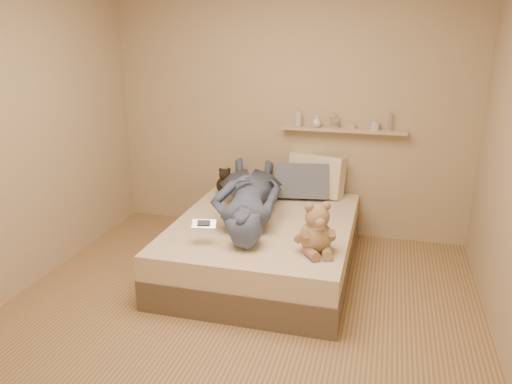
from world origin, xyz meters
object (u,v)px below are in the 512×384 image
(wall_shelf, at_px, (343,130))
(dark_plush, at_px, (225,183))
(game_console, at_px, (204,224))
(person, at_px, (248,194))
(bed, at_px, (264,245))
(teddy_bear, at_px, (316,232))
(pillow_cream, at_px, (316,175))
(pillow_grey, at_px, (302,181))

(wall_shelf, bearing_deg, dark_plush, -165.30)
(game_console, bearing_deg, person, 77.50)
(bed, bearing_deg, teddy_bear, -44.95)
(teddy_bear, bearing_deg, bed, 135.05)
(wall_shelf, bearing_deg, pillow_cream, -161.13)
(dark_plush, distance_m, pillow_cream, 0.91)
(teddy_bear, height_order, pillow_cream, pillow_cream)
(bed, height_order, game_console, game_console)
(pillow_cream, bearing_deg, person, -123.95)
(game_console, height_order, pillow_cream, pillow_cream)
(bed, xyz_separation_m, game_console, (-0.33, -0.59, 0.39))
(bed, height_order, pillow_grey, pillow_grey)
(teddy_bear, xyz_separation_m, pillow_cream, (-0.21, 1.35, 0.04))
(teddy_bear, relative_size, pillow_cream, 0.73)
(pillow_grey, bearing_deg, wall_shelf, 32.21)
(bed, distance_m, wall_shelf, 1.38)
(pillow_grey, bearing_deg, game_console, -112.42)
(teddy_bear, relative_size, person, 0.24)
(bed, height_order, person, person)
(dark_plush, bearing_deg, person, -53.17)
(dark_plush, bearing_deg, pillow_grey, 5.43)
(pillow_grey, relative_size, person, 0.30)
(wall_shelf, bearing_deg, person, -131.76)
(pillow_grey, xyz_separation_m, wall_shelf, (0.35, 0.22, 0.48))
(dark_plush, xyz_separation_m, person, (0.39, -0.52, 0.08))
(teddy_bear, height_order, pillow_grey, teddy_bear)
(pillow_cream, distance_m, wall_shelf, 0.51)
(game_console, xyz_separation_m, dark_plush, (-0.23, 1.21, -0.04))
(pillow_cream, relative_size, wall_shelf, 0.46)
(pillow_cream, xyz_separation_m, person, (-0.49, -0.73, -0.00))
(game_console, relative_size, pillow_grey, 0.39)
(bed, bearing_deg, pillow_grey, 73.65)
(pillow_cream, height_order, person, pillow_cream)
(bed, relative_size, dark_plush, 6.96)
(bed, bearing_deg, pillow_cream, 68.98)
(game_console, bearing_deg, teddy_bear, 4.64)
(teddy_bear, bearing_deg, dark_plush, 133.59)
(pillow_cream, distance_m, person, 0.88)
(teddy_bear, xyz_separation_m, dark_plush, (-1.09, 1.14, -0.05))
(bed, height_order, teddy_bear, teddy_bear)
(game_console, relative_size, teddy_bear, 0.49)
(dark_plush, height_order, person, person)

